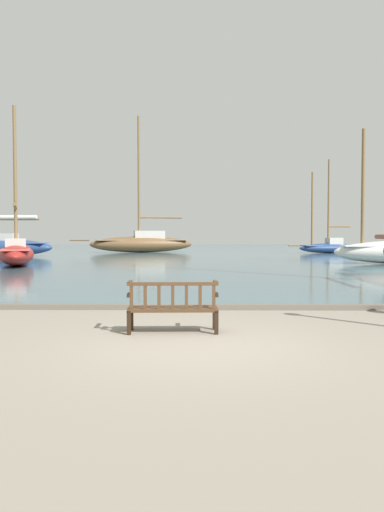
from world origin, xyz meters
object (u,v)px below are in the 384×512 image
Objects in this scene: park_bench at (173,306)px; sailboat_outer_starboard at (16,252)px; sailboat_nearest_port at (142,242)px; sailboat_distant_harbor at (330,246)px.

park_bench is 21.41m from sailboat_outer_starboard.
park_bench is at bearing -62.76° from sailboat_outer_starboard.
park_bench is 0.17× the size of sailboat_outer_starboard.
sailboat_nearest_port reaches higher than park_bench.
park_bench is at bearing -82.80° from sailboat_nearest_port.
sailboat_nearest_port is (4.75, 20.88, 0.26)m from sailboat_outer_starboard.
sailboat_outer_starboard is at bearing -139.72° from sailboat_distant_harbor.
sailboat_outer_starboard is at bearing 117.24° from park_bench.
sailboat_distant_harbor reaches higher than park_bench.
sailboat_nearest_port is at bearing 97.20° from park_bench.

